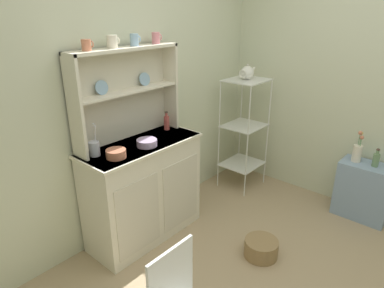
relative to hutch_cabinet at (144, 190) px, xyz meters
The scene contains 17 objects.
wall_back 0.85m from the hutch_cabinet, 61.44° to the left, with size 3.84×0.05×2.50m, color beige.
hutch_cabinet is the anchor object (origin of this frame).
hutch_shelf_unit 0.88m from the hutch_cabinet, 90.00° to the left, with size 0.97×0.18×0.75m.
bakers_rack 1.39m from the hutch_cabinet, ahead, with size 0.43×0.38×1.22m.
side_shelf_blue 2.10m from the hutch_cabinet, 40.84° to the right, with size 0.28×0.48×0.55m, color #849EBC.
floor_basket 1.10m from the hutch_cabinet, 65.64° to the right, with size 0.28×0.28×0.15m, color #93754C.
cup_terracotta_0 1.27m from the hutch_cabinet, 159.37° to the left, with size 0.08×0.07×0.08m.
cup_cream_1 1.24m from the hutch_cabinet, 131.66° to the left, with size 0.09×0.08×0.09m.
cup_sky_2 1.24m from the hutch_cabinet, 50.68° to the left, with size 0.08×0.07×0.09m.
cup_rose_3 1.28m from the hutch_cabinet, 20.53° to the left, with size 0.08×0.07×0.09m.
bowl_mixing_large 0.56m from the hutch_cabinet, 166.42° to the right, with size 0.15×0.15×0.06m, color #C67556.
bowl_floral_medium 0.46m from the hutch_cabinet, 90.00° to the right, with size 0.16×0.16×0.05m, color #B79ECC.
jam_bottle 0.63m from the hutch_cabinet, 12.66° to the left, with size 0.05×0.05×0.17m.
utensil_jar 0.63m from the hutch_cabinet, 168.48° to the left, with size 0.08×0.08×0.25m.
porcelain_teapot 1.60m from the hutch_cabinet, ahead, with size 0.23×0.14×0.16m.
flower_vase 2.02m from the hutch_cabinet, 38.24° to the right, with size 0.08×0.08×0.30m.
oil_bottle 2.13m from the hutch_cabinet, 41.82° to the right, with size 0.06×0.06×0.17m.
Camera 1 is at (-1.82, -0.64, 1.92)m, focal length 32.01 mm.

